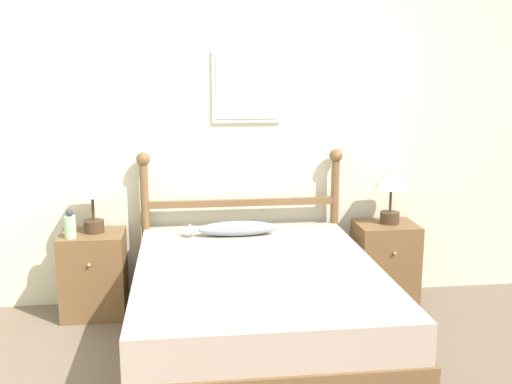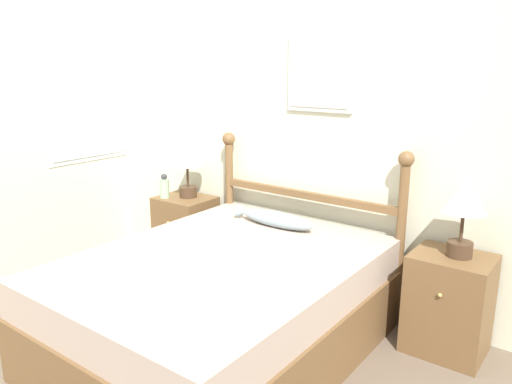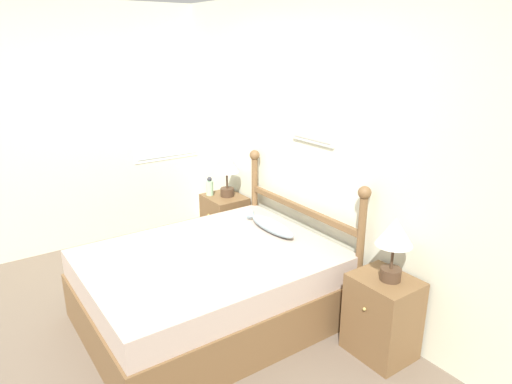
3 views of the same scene
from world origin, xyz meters
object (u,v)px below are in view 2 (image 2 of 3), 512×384
nightstand_left (186,232)px  nightstand_right (448,304)px  fish_pillow (275,219)px  table_lamp_right (465,202)px  bed (222,304)px  bottle (164,187)px  table_lamp_left (187,159)px

nightstand_left → nightstand_right: same height
fish_pillow → table_lamp_right: bearing=7.0°
bed → nightstand_right: (1.07, 0.79, 0.01)m
bottle → fish_pillow: bearing=-1.5°
table_lamp_left → bottle: (-0.14, -0.13, -0.23)m
nightstand_left → bottle: 0.42m
nightstand_right → table_lamp_right: table_lamp_right is taller
nightstand_left → bottle: bottle is taller
bed → table_lamp_right: (1.10, 0.80, 0.63)m
table_lamp_right → table_lamp_left: bearing=179.5°
nightstand_right → fish_pillow: fish_pillow is taller
fish_pillow → bottle: bearing=178.5°
bed → nightstand_right: nightstand_right is taller
nightstand_left → bottle: size_ratio=3.00×
table_lamp_left → fish_pillow: table_lamp_left is taller
nightstand_left → fish_pillow: 1.06m
nightstand_right → bottle: bearing=-177.4°
bed → table_lamp_left: (-1.06, 0.82, 0.63)m
table_lamp_right → fish_pillow: table_lamp_right is taller
bed → nightstand_left: 1.33m
nightstand_right → nightstand_left: bearing=180.0°
table_lamp_right → bottle: bearing=-177.1°
table_lamp_left → fish_pillow: (0.98, -0.16, -0.28)m
bed → nightstand_left: nightstand_left is taller
table_lamp_left → fish_pillow: size_ratio=0.74×
nightstand_left → nightstand_right: 2.14m
nightstand_left → bed: bearing=-36.4°
bed → nightstand_right: size_ratio=3.17×
fish_pillow → bed: bearing=-83.4°
nightstand_right → fish_pillow: (-1.15, -0.13, 0.34)m
nightstand_left → table_lamp_right: 2.25m
table_lamp_right → bottle: (-2.29, -0.11, -0.23)m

